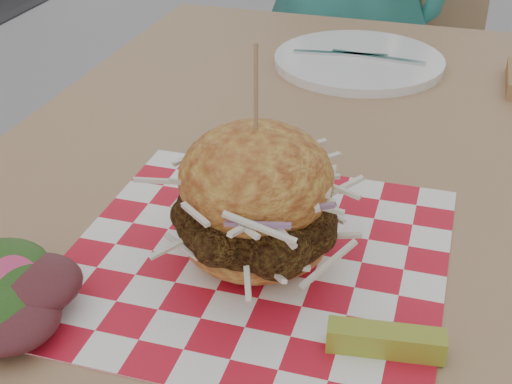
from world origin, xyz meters
TOP-DOWN VIEW (x-y plane):
  - patio_table at (-0.34, -0.26)m, footprint 0.80×1.20m
  - patio_chair at (-0.37, 0.75)m, footprint 0.53×0.54m
  - paper_liner at (-0.34, -0.45)m, footprint 0.36×0.36m
  - sandwich at (-0.34, -0.45)m, footprint 0.19×0.19m
  - pickle_spear at (-0.21, -0.54)m, footprint 0.10×0.03m
  - place_setting at (-0.34, 0.10)m, footprint 0.27×0.27m

SIDE VIEW (x-z plane):
  - patio_chair at x=-0.37m, z-range 0.08..1.03m
  - patio_table at x=-0.34m, z-range 0.30..1.05m
  - paper_liner at x=-0.34m, z-range 0.75..0.75m
  - place_setting at x=-0.34m, z-range 0.75..0.77m
  - pickle_spear at x=-0.21m, z-range 0.75..0.77m
  - sandwich at x=-0.34m, z-range 0.70..0.92m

